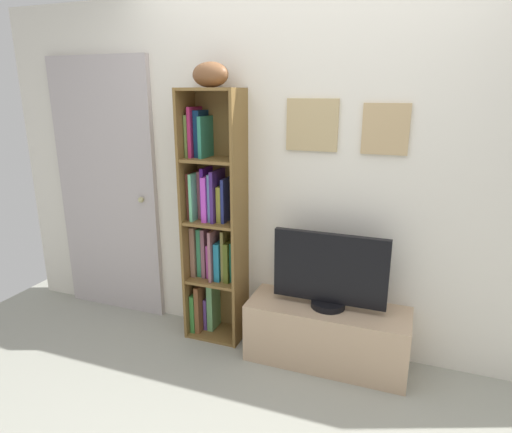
{
  "coord_description": "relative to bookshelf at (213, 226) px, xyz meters",
  "views": [
    {
      "loc": [
        0.66,
        -1.65,
        1.75
      ],
      "look_at": [
        -0.28,
        0.85,
        0.98
      ],
      "focal_mm": 30.52,
      "sensor_mm": 36.0,
      "label": 1
    }
  ],
  "objects": [
    {
      "name": "football",
      "position": [
        0.03,
        -0.03,
        1.02
      ],
      "size": [
        0.31,
        0.23,
        0.16
      ],
      "primitive_type": "ellipsoid",
      "rotation": [
        0.0,
        0.0,
        -0.3
      ],
      "color": "brown",
      "rests_on": "bookshelf"
    },
    {
      "name": "bookshelf",
      "position": [
        0.0,
        0.0,
        0.0
      ],
      "size": [
        0.41,
        0.27,
        1.77
      ],
      "color": "brown",
      "rests_on": "ground"
    },
    {
      "name": "television",
      "position": [
        0.86,
        -0.09,
        -0.18
      ],
      "size": [
        0.73,
        0.22,
        0.5
      ],
      "color": "black",
      "rests_on": "tv_stand"
    },
    {
      "name": "tv_stand",
      "position": [
        0.86,
        -0.09,
        -0.63
      ],
      "size": [
        1.05,
        0.38,
        0.4
      ],
      "color": "tan",
      "rests_on": "ground"
    },
    {
      "name": "door",
      "position": [
        -0.95,
        0.08,
        0.17
      ],
      "size": [
        0.89,
        0.09,
        2.01
      ],
      "color": "#B1A7A7",
      "rests_on": "ground"
    },
    {
      "name": "back_wall",
      "position": [
        0.66,
        0.13,
        0.36
      ],
      "size": [
        4.8,
        0.08,
        2.37
      ],
      "color": "silver",
      "rests_on": "ground"
    }
  ]
}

